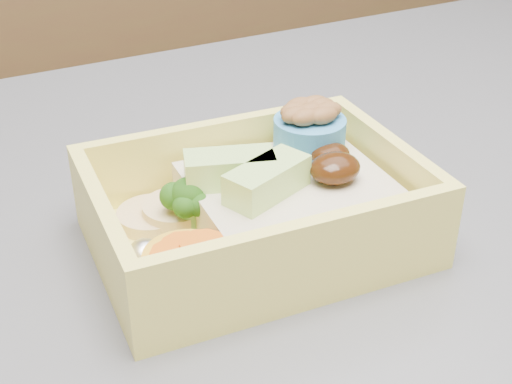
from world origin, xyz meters
name	(u,v)px	position (x,y,z in m)	size (l,w,h in m)	color
bento_box	(264,206)	(-0.06, -0.05, 0.95)	(0.21, 0.16, 0.07)	#FFEE69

